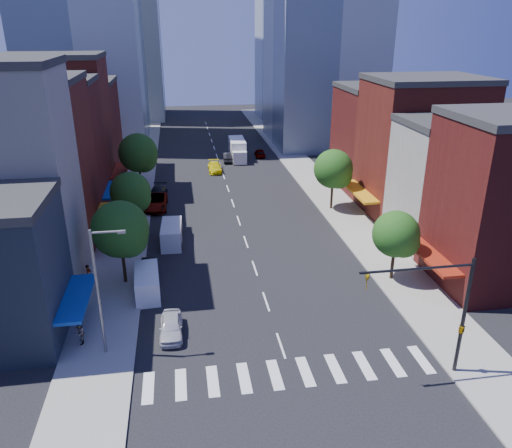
{
  "coord_description": "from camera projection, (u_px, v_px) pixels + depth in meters",
  "views": [
    {
      "loc": [
        -6.25,
        -28.51,
        21.0
      ],
      "look_at": [
        -0.12,
        10.5,
        5.0
      ],
      "focal_mm": 35.0,
      "sensor_mm": 36.0,
      "label": 1
    }
  ],
  "objects": [
    {
      "name": "tree_right_far",
      "position": [
        335.0,
        171.0,
        58.48
      ],
      "size": [
        4.6,
        4.6,
        7.2
      ],
      "color": "black",
      "rests_on": "sidewalk_right"
    },
    {
      "name": "bldg_left_4",
      "position": [
        60.0,
        129.0,
        63.02
      ],
      "size": [
        12.0,
        9.0,
        17.0
      ],
      "primitive_type": "cube",
      "color": "#5E1A16",
      "rests_on": "ground"
    },
    {
      "name": "bldg_left_2",
      "position": [
        24.0,
        169.0,
        47.64
      ],
      "size": [
        12.0,
        9.0,
        16.0
      ],
      "primitive_type": "cube",
      "color": "#5E1A16",
      "rests_on": "ground"
    },
    {
      "name": "sidewalk_left",
      "position": [
        136.0,
        184.0,
        69.69
      ],
      "size": [
        5.0,
        120.0,
        0.15
      ],
      "primitive_type": "cube",
      "color": "gray",
      "rests_on": "ground"
    },
    {
      "name": "bldg_right_1",
      "position": [
        459.0,
        185.0,
        49.39
      ],
      "size": [
        12.0,
        8.0,
        12.0
      ],
      "primitive_type": "cube",
      "color": "beige",
      "rests_on": "ground"
    },
    {
      "name": "cargo_van_near",
      "position": [
        147.0,
        284.0,
        41.07
      ],
      "size": [
        2.24,
        4.93,
        2.05
      ],
      "rotation": [
        0.0,
        0.0,
        0.06
      ],
      "color": "white",
      "rests_on": "ground"
    },
    {
      "name": "sidewalk_right",
      "position": [
        310.0,
        176.0,
        73.28
      ],
      "size": [
        5.0,
        120.0,
        0.15
      ],
      "primitive_type": "cube",
      "color": "gray",
      "rests_on": "ground"
    },
    {
      "name": "tree_left_near",
      "position": [
        122.0,
        231.0,
        41.43
      ],
      "size": [
        4.8,
        4.8,
        7.3
      ],
      "color": "black",
      "rests_on": "sidewalk_left"
    },
    {
      "name": "traffic_car_far",
      "position": [
        260.0,
        153.0,
        83.71
      ],
      "size": [
        1.76,
        3.9,
        1.3
      ],
      "primitive_type": "imported",
      "rotation": [
        0.0,
        0.0,
        3.08
      ],
      "color": "#999999",
      "rests_on": "ground"
    },
    {
      "name": "pedestrian_near",
      "position": [
        89.0,
        274.0,
        42.57
      ],
      "size": [
        0.59,
        0.74,
        1.76
      ],
      "primitive_type": "imported",
      "rotation": [
        0.0,
        0.0,
        1.27
      ],
      "color": "#999999",
      "rests_on": "sidewalk_left"
    },
    {
      "name": "tree_right_near",
      "position": [
        398.0,
        236.0,
        42.25
      ],
      "size": [
        4.0,
        4.0,
        6.2
      ],
      "color": "black",
      "rests_on": "sidewalk_right"
    },
    {
      "name": "bldg_left_5",
      "position": [
        75.0,
        130.0,
        72.46
      ],
      "size": [
        12.0,
        10.0,
        13.0
      ],
      "primitive_type": "cube",
      "color": "#521414",
      "rests_on": "ground"
    },
    {
      "name": "bldg_left_3",
      "position": [
        46.0,
        153.0,
        55.61
      ],
      "size": [
        12.0,
        8.0,
        15.0
      ],
      "primitive_type": "cube",
      "color": "#521414",
      "rests_on": "ground"
    },
    {
      "name": "traffic_car_oncoming",
      "position": [
        228.0,
        157.0,
        80.9
      ],
      "size": [
        1.68,
        4.54,
        1.48
      ],
      "primitive_type": "imported",
      "rotation": [
        0.0,
        0.0,
        3.12
      ],
      "color": "black",
      "rests_on": "ground"
    },
    {
      "name": "ground",
      "position": [
        281.0,
        346.0,
        34.89
      ],
      "size": [
        220.0,
        220.0,
        0.0
      ],
      "primitive_type": "plane",
      "color": "black",
      "rests_on": "ground"
    },
    {
      "name": "bldg_right_2",
      "position": [
        420.0,
        149.0,
        57.07
      ],
      "size": [
        12.0,
        10.0,
        15.0
      ],
      "primitive_type": "cube",
      "color": "#5E1A16",
      "rests_on": "ground"
    },
    {
      "name": "box_truck",
      "position": [
        238.0,
        150.0,
        82.0
      ],
      "size": [
        2.62,
        7.97,
        3.19
      ],
      "rotation": [
        0.0,
        0.0,
        -0.02
      ],
      "color": "white",
      "rests_on": "ground"
    },
    {
      "name": "pedestrian_far",
      "position": [
        79.0,
        333.0,
        34.54
      ],
      "size": [
        0.79,
        0.94,
        1.74
      ],
      "primitive_type": "imported",
      "rotation": [
        0.0,
        0.0,
        -1.4
      ],
      "color": "#999999",
      "rests_on": "sidewalk_left"
    },
    {
      "name": "traffic_signal",
      "position": [
        455.0,
        318.0,
        30.64
      ],
      "size": [
        7.24,
        2.24,
        8.0
      ],
      "color": "black",
      "rests_on": "sidewalk_right"
    },
    {
      "name": "cargo_van_far",
      "position": [
        172.0,
        235.0,
        50.45
      ],
      "size": [
        2.2,
        5.05,
        2.12
      ],
      "rotation": [
        0.0,
        0.0,
        -0.04
      ],
      "color": "silver",
      "rests_on": "ground"
    },
    {
      "name": "bldg_right_3",
      "position": [
        385.0,
        139.0,
        66.6
      ],
      "size": [
        12.0,
        10.0,
        13.0
      ],
      "primitive_type": "cube",
      "color": "#521414",
      "rests_on": "ground"
    },
    {
      "name": "taxi",
      "position": [
        215.0,
        167.0,
        75.34
      ],
      "size": [
        1.94,
        4.78,
        1.39
      ],
      "primitive_type": "imported",
      "rotation": [
        0.0,
        0.0,
        -0.0
      ],
      "color": "yellow",
      "rests_on": "ground"
    },
    {
      "name": "parked_car_second",
      "position": [
        149.0,
        269.0,
        44.32
      ],
      "size": [
        1.48,
        3.96,
        1.29
      ],
      "primitive_type": "imported",
      "rotation": [
        0.0,
        0.0,
        0.03
      ],
      "color": "black",
      "rests_on": "ground"
    },
    {
      "name": "streetlight",
      "position": [
        100.0,
        285.0,
        32.13
      ],
      "size": [
        2.25,
        0.25,
        9.0
      ],
      "color": "slate",
      "rests_on": "sidewalk_left"
    },
    {
      "name": "tree_left_mid",
      "position": [
        132.0,
        194.0,
        51.63
      ],
      "size": [
        4.2,
        4.2,
        6.65
      ],
      "color": "black",
      "rests_on": "sidewalk_left"
    },
    {
      "name": "parked_car_rear",
      "position": [
        158.0,
        193.0,
        63.93
      ],
      "size": [
        2.65,
        5.15,
        1.43
      ],
      "primitive_type": "imported",
      "rotation": [
        0.0,
        0.0,
        -0.14
      ],
      "color": "black",
      "rests_on": "ground"
    },
    {
      "name": "parked_car_front",
      "position": [
        171.0,
        326.0,
        35.87
      ],
      "size": [
        1.7,
        4.07,
        1.38
      ],
      "primitive_type": "imported",
      "rotation": [
        0.0,
        0.0,
        -0.02
      ],
      "color": "silver",
      "rests_on": "ground"
    },
    {
      "name": "parked_car_third",
      "position": [
        156.0,
        202.0,
        60.31
      ],
      "size": [
        2.9,
        5.96,
        1.63
      ],
      "primitive_type": "imported",
      "rotation": [
        0.0,
        0.0,
        -0.03
      ],
      "color": "#999999",
      "rests_on": "ground"
    },
    {
      "name": "tree_left_far",
      "position": [
        139.0,
        154.0,
        64.2
      ],
      "size": [
        5.0,
        5.0,
        7.75
      ],
      "color": "black",
      "rests_on": "sidewalk_left"
    },
    {
      "name": "crosswalk",
      "position": [
        290.0,
        373.0,
        32.14
      ],
      "size": [
        19.0,
        3.0,
        0.01
      ],
      "primitive_type": "cube",
      "color": "silver",
      "rests_on": "ground"
    }
  ]
}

